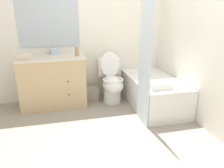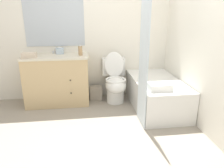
% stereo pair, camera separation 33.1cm
% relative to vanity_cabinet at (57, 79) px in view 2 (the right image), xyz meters
% --- Properties ---
extents(ground_plane, '(14.00, 14.00, 0.00)m').
position_rel_vanity_cabinet_xyz_m(ground_plane, '(0.75, -1.33, -0.44)').
color(ground_plane, gray).
extents(wall_back, '(8.00, 0.06, 2.50)m').
position_rel_vanity_cabinet_xyz_m(wall_back, '(0.74, 0.30, 0.82)').
color(wall_back, white).
rests_on(wall_back, ground_plane).
extents(wall_right, '(0.05, 2.60, 2.50)m').
position_rel_vanity_cabinet_xyz_m(wall_right, '(2.06, -0.53, 0.81)').
color(wall_right, white).
rests_on(wall_right, ground_plane).
extents(vanity_cabinet, '(1.08, 0.58, 0.86)m').
position_rel_vanity_cabinet_xyz_m(vanity_cabinet, '(0.00, 0.00, 0.00)').
color(vanity_cabinet, tan).
rests_on(vanity_cabinet, ground_plane).
extents(sink_faucet, '(0.14, 0.12, 0.12)m').
position_rel_vanity_cabinet_xyz_m(sink_faucet, '(-0.00, 0.19, 0.46)').
color(sink_faucet, silver).
rests_on(sink_faucet, vanity_cabinet).
extents(toilet, '(0.41, 0.65, 0.88)m').
position_rel_vanity_cabinet_xyz_m(toilet, '(1.01, -0.07, -0.07)').
color(toilet, white).
rests_on(toilet, ground_plane).
extents(bathtub, '(0.74, 1.40, 0.49)m').
position_rel_vanity_cabinet_xyz_m(bathtub, '(1.65, -0.43, -0.19)').
color(bathtub, white).
rests_on(bathtub, ground_plane).
extents(shower_curtain, '(0.01, 0.41, 1.97)m').
position_rel_vanity_cabinet_xyz_m(shower_curtain, '(1.27, -0.92, 0.55)').
color(shower_curtain, silver).
rests_on(shower_curtain, ground_plane).
extents(wastebasket, '(0.22, 0.19, 0.25)m').
position_rel_vanity_cabinet_xyz_m(wastebasket, '(0.67, 0.06, -0.31)').
color(wastebasket, gray).
rests_on(wastebasket, ground_plane).
extents(tissue_box, '(0.12, 0.13, 0.12)m').
position_rel_vanity_cabinet_xyz_m(tissue_box, '(0.07, 0.16, 0.47)').
color(tissue_box, silver).
rests_on(tissue_box, vanity_cabinet).
extents(soap_dispenser, '(0.07, 0.07, 0.19)m').
position_rel_vanity_cabinet_xyz_m(soap_dispenser, '(0.42, -0.03, 0.50)').
color(soap_dispenser, tan).
rests_on(soap_dispenser, vanity_cabinet).
extents(hand_towel_folded, '(0.22, 0.13, 0.09)m').
position_rel_vanity_cabinet_xyz_m(hand_towel_folded, '(-0.39, -0.13, 0.46)').
color(hand_towel_folded, beige).
rests_on(hand_towel_folded, vanity_cabinet).
extents(bath_towel_folded, '(0.32, 0.22, 0.10)m').
position_rel_vanity_cabinet_xyz_m(bath_towel_folded, '(1.53, -0.90, 0.10)').
color(bath_towel_folded, white).
rests_on(bath_towel_folded, bathtub).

